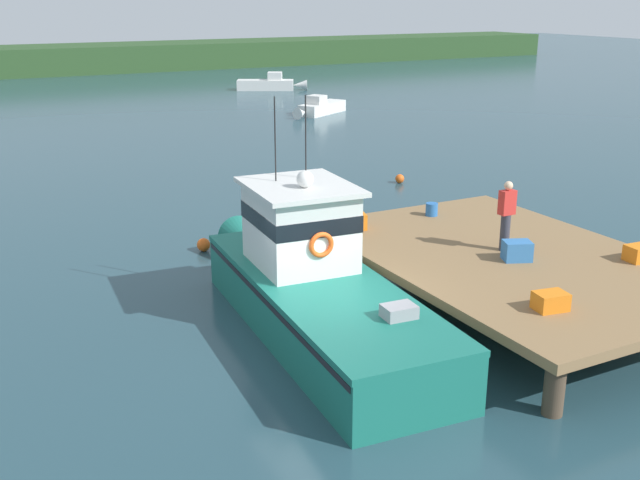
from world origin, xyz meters
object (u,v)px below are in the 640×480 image
main_fishing_boat (312,283)px  crate_single_by_cleat (517,251)px  crate_stack_near_edge (354,221)px  moored_boat_far_left (270,84)px  mooring_buoy_spare_mooring (400,179)px  crate_single_far (551,301)px  mooring_buoy_channel_marker (204,245)px  crate_stack_mid_dock (640,253)px  bait_bucket (432,209)px  deckhand_by_the_boat (506,214)px  moored_boat_off_the_point (319,108)px

main_fishing_boat → crate_single_by_cleat: main_fishing_boat is taller
main_fishing_boat → crate_stack_near_edge: 3.42m
moored_boat_far_left → mooring_buoy_spare_mooring: (-7.91, -29.41, -0.29)m
crate_single_far → mooring_buoy_channel_marker: crate_single_far is taller
crate_single_by_cleat → mooring_buoy_spare_mooring: 12.37m
main_fishing_boat → crate_stack_mid_dock: bearing=-21.2°
main_fishing_boat → bait_bucket: main_fishing_boat is taller
main_fishing_boat → crate_single_far: (3.07, -3.77, 0.36)m
mooring_buoy_channel_marker → crate_stack_mid_dock: bearing=-50.0°
main_fishing_boat → mooring_buoy_spare_mooring: 13.53m
crate_single_far → crate_stack_mid_dock: bearing=16.9°
crate_stack_mid_dock → bait_bucket: size_ratio=1.76×
main_fishing_boat → mooring_buoy_spare_mooring: (8.96, 10.10, -0.84)m
main_fishing_boat → bait_bucket: size_ratio=29.14×
mooring_buoy_channel_marker → mooring_buoy_spare_mooring: bearing=24.3°
main_fishing_boat → crate_single_far: bearing=-50.9°
mooring_buoy_channel_marker → deckhand_by_the_boat: bearing=-52.8°
main_fishing_boat → crate_stack_mid_dock: (6.80, -2.64, 0.37)m
main_fishing_boat → crate_stack_mid_dock: main_fishing_boat is taller
bait_bucket → moored_boat_off_the_point: bait_bucket is taller
crate_stack_near_edge → mooring_buoy_channel_marker: crate_stack_near_edge is taller
mooring_buoy_spare_mooring → bait_bucket: bearing=-118.2°
bait_bucket → mooring_buoy_spare_mooring: bearing=61.8°
crate_stack_mid_dock → moored_boat_off_the_point: size_ratio=0.14×
main_fishing_boat → mooring_buoy_channel_marker: 5.96m
crate_stack_mid_dock → mooring_buoy_channel_marker: (-7.15, 8.53, -1.19)m
mooring_buoy_channel_marker → bait_bucket: bearing=-33.2°
crate_stack_mid_dock → crate_stack_near_edge: crate_stack_near_edge is taller
moored_boat_far_left → moored_boat_off_the_point: moored_boat_far_left is taller
crate_stack_near_edge → mooring_buoy_spare_mooring: size_ratio=1.77×
deckhand_by_the_boat → bait_bucket: bearing=85.7°
crate_single_by_cleat → moored_boat_off_the_point: 30.04m
crate_single_by_cleat → moored_boat_far_left: crate_single_by_cleat is taller
crate_single_by_cleat → deckhand_by_the_boat: bearing=72.3°
mooring_buoy_spare_mooring → deckhand_by_the_boat: bearing=-111.9°
deckhand_by_the_boat → moored_boat_off_the_point: deckhand_by_the_boat is taller
crate_stack_mid_dock → bait_bucket: (-1.92, 5.11, -0.01)m
crate_single_by_cleat → moored_boat_off_the_point: size_ratio=0.14×
crate_stack_near_edge → moored_boat_off_the_point: 27.37m
crate_single_by_cleat → moored_boat_off_the_point: (10.00, 28.30, -1.02)m
crate_stack_mid_dock → mooring_buoy_spare_mooring: crate_stack_mid_dock is taller
crate_single_by_cleat → mooring_buoy_channel_marker: (-4.78, 7.24, -1.23)m
main_fishing_boat → crate_stack_near_edge: bearing=44.7°
main_fishing_boat → mooring_buoy_spare_mooring: size_ratio=29.19×
bait_bucket → mooring_buoy_spare_mooring: size_ratio=1.00×
crate_stack_mid_dock → crate_single_by_cleat: size_ratio=1.00×
crate_single_by_cleat → moored_boat_far_left: size_ratio=0.12×
mooring_buoy_spare_mooring → crate_single_by_cleat: bearing=-111.7°
moored_boat_far_left → mooring_buoy_channel_marker: size_ratio=13.66×
crate_single_far → mooring_buoy_channel_marker: (-3.42, 9.67, -1.18)m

